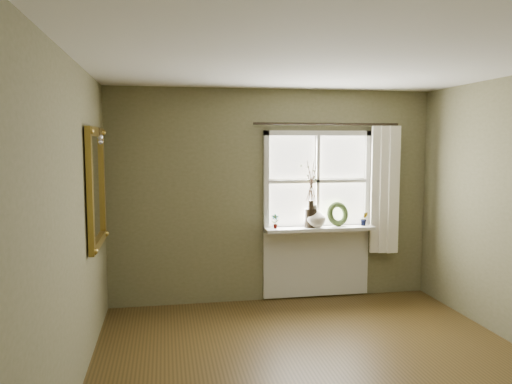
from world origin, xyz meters
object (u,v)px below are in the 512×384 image
at_px(wreath, 338,217).
at_px(dark_jug, 311,218).
at_px(gilt_mirror, 96,187).
at_px(cream_vase, 315,216).

bearing_deg(wreath, dark_jug, 169.87).
height_order(dark_jug, gilt_mirror, gilt_mirror).
distance_m(dark_jug, cream_vase, 0.06).
bearing_deg(dark_jug, gilt_mirror, -160.59).
bearing_deg(wreath, gilt_mirror, -178.70).
relative_size(dark_jug, wreath, 0.75).
height_order(wreath, gilt_mirror, gilt_mirror).
height_order(dark_jug, wreath, wreath).
bearing_deg(gilt_mirror, dark_jug, 19.41).
xyz_separation_m(dark_jug, wreath, (0.36, 0.04, 0.00)).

